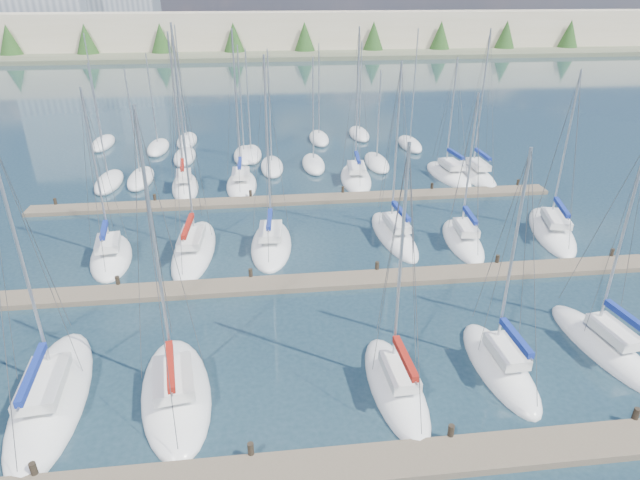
{
  "coord_description": "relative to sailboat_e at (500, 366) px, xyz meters",
  "views": [
    {
      "loc": [
        -3.1,
        -12.37,
        16.79
      ],
      "look_at": [
        0.0,
        14.0,
        4.0
      ],
      "focal_mm": 30.0,
      "sensor_mm": 36.0,
      "label": 1
    }
  ],
  "objects": [
    {
      "name": "ground",
      "position": [
        -7.87,
        53.04,
        -0.19
      ],
      "size": [
        400.0,
        400.0,
        0.0
      ],
      "primitive_type": "plane",
      "color": "#223845",
      "rests_on": "ground"
    },
    {
      "name": "dock_near",
      "position": [
        -7.87,
        -4.95,
        -0.03
      ],
      "size": [
        44.0,
        1.93,
        1.1
      ],
      "color": "#6B5E4C",
      "rests_on": "ground"
    },
    {
      "name": "dock_mid",
      "position": [
        -7.87,
        9.05,
        -0.03
      ],
      "size": [
        44.0,
        1.93,
        1.1
      ],
      "color": "#6B5E4C",
      "rests_on": "ground"
    },
    {
      "name": "dock_far",
      "position": [
        -7.87,
        23.05,
        -0.03
      ],
      "size": [
        44.0,
        1.93,
        1.1
      ],
      "color": "#6B5E4C",
      "rests_on": "ground"
    },
    {
      "name": "sailboat_e",
      "position": [
        0.0,
        0.0,
        0.0
      ],
      "size": [
        2.47,
        7.14,
        11.55
      ],
      "rotation": [
        0.0,
        0.0,
        0.03
      ],
      "color": "white",
      "rests_on": "ground"
    },
    {
      "name": "sailboat_k",
      "position": [
        -1.48,
        15.09,
        0.0
      ],
      "size": [
        2.92,
        8.67,
        13.02
      ],
      "rotation": [
        0.0,
        0.0,
        0.07
      ],
      "color": "white",
      "rests_on": "ground"
    },
    {
      "name": "sailboat_i",
      "position": [
        -15.78,
        14.41,
        0.0
      ],
      "size": [
        3.18,
        9.73,
        15.47
      ],
      "rotation": [
        0.0,
        0.0,
        -0.05
      ],
      "color": "white",
      "rests_on": "ground"
    },
    {
      "name": "sailboat_r",
      "position": [
        9.58,
        27.58,
        0.0
      ],
      "size": [
        2.54,
        8.6,
        14.02
      ],
      "rotation": [
        0.0,
        0.0,
        0.0
      ],
      "color": "white",
      "rests_on": "ground"
    },
    {
      "name": "sailboat_q",
      "position": [
        7.02,
        27.88,
        -0.01
      ],
      "size": [
        3.64,
        8.2,
        11.61
      ],
      "rotation": [
        0.0,
        0.0,
        0.11
      ],
      "color": "white",
      "rests_on": "ground"
    },
    {
      "name": "sailboat_c",
      "position": [
        -15.23,
        -0.08,
        -0.01
      ],
      "size": [
        4.3,
        8.56,
        13.62
      ],
      "rotation": [
        0.0,
        0.0,
        0.16
      ],
      "color": "white",
      "rests_on": "ground"
    },
    {
      "name": "sailboat_f",
      "position": [
        5.88,
        0.89,
        -0.0
      ],
      "size": [
        3.09,
        8.02,
        11.4
      ],
      "rotation": [
        0.0,
        0.0,
        0.12
      ],
      "color": "white",
      "rests_on": "ground"
    },
    {
      "name": "sailboat_o",
      "position": [
        -12.7,
        27.4,
        0.0
      ],
      "size": [
        2.84,
        7.6,
        14.22
      ],
      "rotation": [
        0.0,
        0.0,
        -0.01
      ],
      "color": "white",
      "rests_on": "ground"
    },
    {
      "name": "sailboat_j",
      "position": [
        -10.44,
        14.68,
        -0.01
      ],
      "size": [
        3.4,
        8.26,
        13.59
      ],
      "rotation": [
        0.0,
        0.0,
        -0.07
      ],
      "color": "white",
      "rests_on": "ground"
    },
    {
      "name": "sailboat_b",
      "position": [
        -20.71,
        0.32,
        -0.02
      ],
      "size": [
        3.89,
        10.02,
        13.3
      ],
      "rotation": [
        0.0,
        0.0,
        0.09
      ],
      "color": "white",
      "rests_on": "ground"
    },
    {
      "name": "sailboat_d",
      "position": [
        -5.32,
        -0.82,
        0.0
      ],
      "size": [
        2.58,
        7.38,
        12.16
      ],
      "rotation": [
        0.0,
        0.0,
        0.04
      ],
      "color": "white",
      "rests_on": "ground"
    },
    {
      "name": "sailboat_p",
      "position": [
        -2.0,
        27.95,
        -0.0
      ],
      "size": [
        3.57,
        8.67,
        14.25
      ],
      "rotation": [
        0.0,
        0.0,
        -0.09
      ],
      "color": "white",
      "rests_on": "ground"
    },
    {
      "name": "sailboat_h",
      "position": [
        -21.24,
        14.04,
        -0.01
      ],
      "size": [
        3.69,
        7.29,
        11.95
      ],
      "rotation": [
        0.0,
        0.0,
        0.15
      ],
      "color": "white",
      "rests_on": "ground"
    },
    {
      "name": "sailboat_m",
      "position": [
        10.37,
        14.48,
        -0.01
      ],
      "size": [
        4.98,
        9.32,
        12.38
      ],
      "rotation": [
        0.0,
        0.0,
        -0.26
      ],
      "color": "white",
      "rests_on": "ground"
    },
    {
      "name": "sailboat_l",
      "position": [
        3.2,
        13.65,
        -0.01
      ],
      "size": [
        3.01,
        7.4,
        11.2
      ],
      "rotation": [
        0.0,
        0.0,
        -0.09
      ],
      "color": "white",
      "rests_on": "ground"
    },
    {
      "name": "sailboat_n",
      "position": [
        -17.79,
        27.46,
        0.01
      ],
      "size": [
        3.14,
        7.93,
        14.01
      ],
      "rotation": [
        0.0,
        0.0,
        0.11
      ],
      "color": "white",
      "rests_on": "ground"
    },
    {
      "name": "distant_boats",
      "position": [
        -12.22,
        36.8,
        0.1
      ],
      "size": [
        36.93,
        20.75,
        13.3
      ],
      "color": "#9EA0A5",
      "rests_on": "ground"
    },
    {
      "name": "shoreline",
      "position": [
        -21.17,
        142.81,
        7.26
      ],
      "size": [
        400.0,
        60.0,
        38.0
      ],
      "color": "#666B51",
      "rests_on": "ground"
    }
  ]
}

